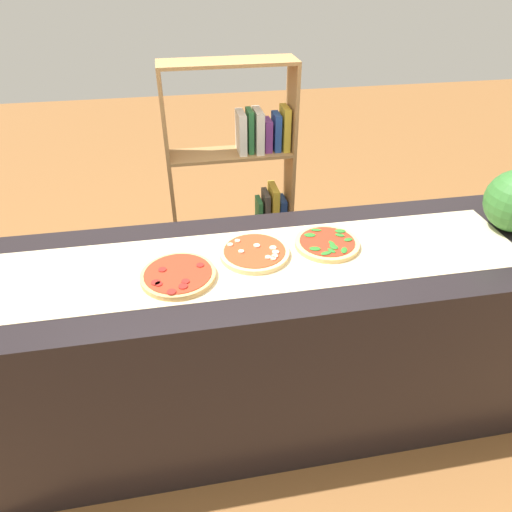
# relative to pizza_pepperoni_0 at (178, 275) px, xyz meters

# --- Properties ---
(ground_plane) EXTENTS (12.00, 12.00, 0.00)m
(ground_plane) POSITION_rel_pizza_pepperoni_0_xyz_m (0.31, 0.07, -0.96)
(ground_plane) COLOR brown
(counter) EXTENTS (2.67, 0.73, 0.94)m
(counter) POSITION_rel_pizza_pepperoni_0_xyz_m (0.31, 0.07, -0.49)
(counter) COLOR black
(counter) RESTS_ON ground_plane
(parchment_paper) EXTENTS (2.19, 0.45, 0.00)m
(parchment_paper) POSITION_rel_pizza_pepperoni_0_xyz_m (0.31, 0.07, -0.01)
(parchment_paper) COLOR beige
(parchment_paper) RESTS_ON counter
(pizza_pepperoni_0) EXTENTS (0.29, 0.29, 0.03)m
(pizza_pepperoni_0) POSITION_rel_pizza_pepperoni_0_xyz_m (0.00, 0.00, 0.00)
(pizza_pepperoni_0) COLOR tan
(pizza_pepperoni_0) RESTS_ON parchment_paper
(pizza_mushroom_1) EXTENTS (0.29, 0.29, 0.03)m
(pizza_mushroom_1) POSITION_rel_pizza_pepperoni_0_xyz_m (0.31, 0.10, 0.00)
(pizza_mushroom_1) COLOR #E5C17F
(pizza_mushroom_1) RESTS_ON parchment_paper
(pizza_spinach_2) EXTENTS (0.27, 0.27, 0.03)m
(pizza_spinach_2) POSITION_rel_pizza_pepperoni_0_xyz_m (0.63, 0.12, -0.00)
(pizza_spinach_2) COLOR #DBB26B
(pizza_spinach_2) RESTS_ON parchment_paper
(bookshelf) EXTENTS (0.73, 0.23, 1.50)m
(bookshelf) POSITION_rel_pizza_pepperoni_0_xyz_m (0.42, 1.06, -0.19)
(bookshelf) COLOR #A87A47
(bookshelf) RESTS_ON ground_plane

